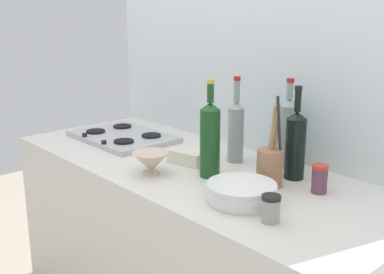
{
  "coord_description": "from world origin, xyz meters",
  "views": [
    {
      "loc": [
        1.38,
        -1.23,
        1.51
      ],
      "look_at": [
        0.0,
        0.0,
        1.02
      ],
      "focal_mm": 44.49,
      "sensor_mm": 36.0,
      "label": 1
    }
  ],
  "objects_px": {
    "wine_bottle_mid_right": "(288,132)",
    "condiment_jar_rear": "(319,179)",
    "plate_stack": "(242,193)",
    "stovetop_hob": "(123,136)",
    "wine_bottle_rightmost": "(295,144)",
    "utensil_crock": "(270,165)",
    "wine_bottle_leftmost": "(210,138)",
    "butter_dish": "(189,156)",
    "wine_bottle_mid_left": "(236,130)",
    "condiment_jar_front": "(271,209)",
    "mixing_bowl": "(151,162)"
  },
  "relations": [
    {
      "from": "plate_stack",
      "to": "wine_bottle_leftmost",
      "type": "relative_size",
      "value": 0.64
    },
    {
      "from": "stovetop_hob",
      "to": "wine_bottle_rightmost",
      "type": "height_order",
      "value": "wine_bottle_rightmost"
    },
    {
      "from": "wine_bottle_leftmost",
      "to": "condiment_jar_rear",
      "type": "bearing_deg",
      "value": 23.8
    },
    {
      "from": "stovetop_hob",
      "to": "utensil_crock",
      "type": "height_order",
      "value": "utensil_crock"
    },
    {
      "from": "wine_bottle_rightmost",
      "to": "mixing_bowl",
      "type": "distance_m",
      "value": 0.55
    },
    {
      "from": "utensil_crock",
      "to": "plate_stack",
      "type": "bearing_deg",
      "value": -78.87
    },
    {
      "from": "condiment_jar_front",
      "to": "condiment_jar_rear",
      "type": "bearing_deg",
      "value": 97.16
    },
    {
      "from": "wine_bottle_mid_right",
      "to": "wine_bottle_leftmost",
      "type": "bearing_deg",
      "value": -111.62
    },
    {
      "from": "wine_bottle_leftmost",
      "to": "condiment_jar_front",
      "type": "distance_m",
      "value": 0.45
    },
    {
      "from": "wine_bottle_leftmost",
      "to": "butter_dish",
      "type": "distance_m",
      "value": 0.22
    },
    {
      "from": "utensil_crock",
      "to": "butter_dish",
      "type": "bearing_deg",
      "value": -174.24
    },
    {
      "from": "wine_bottle_mid_right",
      "to": "mixing_bowl",
      "type": "height_order",
      "value": "wine_bottle_mid_right"
    },
    {
      "from": "wine_bottle_mid_left",
      "to": "utensil_crock",
      "type": "distance_m",
      "value": 0.31
    },
    {
      "from": "stovetop_hob",
      "to": "mixing_bowl",
      "type": "bearing_deg",
      "value": -22.28
    },
    {
      "from": "utensil_crock",
      "to": "stovetop_hob",
      "type": "bearing_deg",
      "value": -177.67
    },
    {
      "from": "wine_bottle_mid_right",
      "to": "wine_bottle_rightmost",
      "type": "height_order",
      "value": "wine_bottle_mid_right"
    },
    {
      "from": "wine_bottle_mid_right",
      "to": "condiment_jar_rear",
      "type": "bearing_deg",
      "value": -30.0
    },
    {
      "from": "wine_bottle_mid_right",
      "to": "utensil_crock",
      "type": "xyz_separation_m",
      "value": [
        0.09,
        -0.22,
        -0.07
      ]
    },
    {
      "from": "wine_bottle_rightmost",
      "to": "utensil_crock",
      "type": "relative_size",
      "value": 1.07
    },
    {
      "from": "wine_bottle_leftmost",
      "to": "plate_stack",
      "type": "bearing_deg",
      "value": -20.53
    },
    {
      "from": "mixing_bowl",
      "to": "plate_stack",
      "type": "bearing_deg",
      "value": 7.56
    },
    {
      "from": "condiment_jar_rear",
      "to": "plate_stack",
      "type": "bearing_deg",
      "value": -115.16
    },
    {
      "from": "plate_stack",
      "to": "wine_bottle_mid_right",
      "type": "distance_m",
      "value": 0.44
    },
    {
      "from": "plate_stack",
      "to": "wine_bottle_mid_right",
      "type": "xyz_separation_m",
      "value": [
        -0.13,
        0.41,
        0.11
      ]
    },
    {
      "from": "mixing_bowl",
      "to": "condiment_jar_front",
      "type": "height_order",
      "value": "mixing_bowl"
    },
    {
      "from": "wine_bottle_mid_left",
      "to": "wine_bottle_rightmost",
      "type": "bearing_deg",
      "value": 3.06
    },
    {
      "from": "wine_bottle_leftmost",
      "to": "butter_dish",
      "type": "height_order",
      "value": "wine_bottle_leftmost"
    },
    {
      "from": "wine_bottle_rightmost",
      "to": "mixing_bowl",
      "type": "xyz_separation_m",
      "value": [
        -0.4,
        -0.37,
        -0.09
      ]
    },
    {
      "from": "wine_bottle_leftmost",
      "to": "wine_bottle_mid_left",
      "type": "relative_size",
      "value": 1.04
    },
    {
      "from": "mixing_bowl",
      "to": "condiment_jar_rear",
      "type": "xyz_separation_m",
      "value": [
        0.55,
        0.32,
        0.0
      ]
    },
    {
      "from": "wine_bottle_rightmost",
      "to": "mixing_bowl",
      "type": "relative_size",
      "value": 2.44
    },
    {
      "from": "wine_bottle_mid_right",
      "to": "wine_bottle_rightmost",
      "type": "bearing_deg",
      "value": -40.68
    },
    {
      "from": "condiment_jar_front",
      "to": "wine_bottle_rightmost",
      "type": "bearing_deg",
      "value": 117.12
    },
    {
      "from": "condiment_jar_rear",
      "to": "wine_bottle_mid_right",
      "type": "bearing_deg",
      "value": 150.0
    },
    {
      "from": "wine_bottle_mid_left",
      "to": "utensil_crock",
      "type": "height_order",
      "value": "wine_bottle_mid_left"
    },
    {
      "from": "wine_bottle_mid_left",
      "to": "butter_dish",
      "type": "distance_m",
      "value": 0.22
    },
    {
      "from": "stovetop_hob",
      "to": "wine_bottle_leftmost",
      "type": "relative_size",
      "value": 1.34
    },
    {
      "from": "wine_bottle_leftmost",
      "to": "wine_bottle_mid_left",
      "type": "bearing_deg",
      "value": 106.64
    },
    {
      "from": "plate_stack",
      "to": "mixing_bowl",
      "type": "distance_m",
      "value": 0.43
    },
    {
      "from": "wine_bottle_leftmost",
      "to": "utensil_crock",
      "type": "relative_size",
      "value": 1.13
    },
    {
      "from": "stovetop_hob",
      "to": "butter_dish",
      "type": "bearing_deg",
      "value": -0.42
    },
    {
      "from": "wine_bottle_mid_left",
      "to": "mixing_bowl",
      "type": "height_order",
      "value": "wine_bottle_mid_left"
    },
    {
      "from": "wine_bottle_mid_right",
      "to": "mixing_bowl",
      "type": "xyz_separation_m",
      "value": [
        -0.29,
        -0.46,
        -0.1
      ]
    },
    {
      "from": "wine_bottle_leftmost",
      "to": "condiment_jar_front",
      "type": "xyz_separation_m",
      "value": [
        0.41,
        -0.14,
        -0.11
      ]
    },
    {
      "from": "stovetop_hob",
      "to": "condiment_jar_front",
      "type": "xyz_separation_m",
      "value": [
        1.09,
        -0.2,
        0.03
      ]
    },
    {
      "from": "wine_bottle_leftmost",
      "to": "mixing_bowl",
      "type": "distance_m",
      "value": 0.25
    },
    {
      "from": "utensil_crock",
      "to": "wine_bottle_rightmost",
      "type": "bearing_deg",
      "value": 85.83
    },
    {
      "from": "stovetop_hob",
      "to": "plate_stack",
      "type": "relative_size",
      "value": 2.09
    },
    {
      "from": "condiment_jar_rear",
      "to": "condiment_jar_front",
      "type": "bearing_deg",
      "value": -82.84
    },
    {
      "from": "stovetop_hob",
      "to": "condiment_jar_rear",
      "type": "xyz_separation_m",
      "value": [
        1.05,
        0.11,
        0.04
      ]
    }
  ]
}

